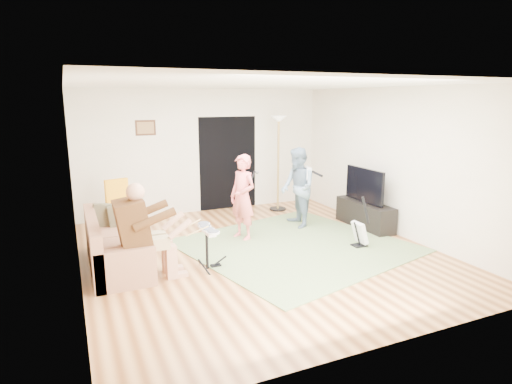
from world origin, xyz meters
The scene contains 19 objects.
floor centered at (0.00, 0.00, 0.00)m, with size 6.00×6.00×0.00m, color brown.
walls centered at (0.00, 0.00, 1.35)m, with size 5.50×6.00×2.70m, color silver, non-canonical shape.
ceiling centered at (0.00, 0.00, 2.70)m, with size 6.00×6.00×0.00m, color white.
window_blinds centered at (-2.74, 0.20, 1.55)m, with size 2.05×2.05×0.00m, color brown.
doorway centered at (0.55, 2.99, 1.05)m, with size 2.10×2.10×0.00m, color black.
picture_frame centered at (-1.25, 2.99, 1.90)m, with size 0.42×0.03×0.32m, color #3F2314.
area_rug centered at (0.69, 0.05, 0.01)m, with size 3.38×3.28×0.02m, color #627B4B.
sofa centered at (-2.29, 0.37, 0.26)m, with size 0.81×1.96×0.79m.
drummer centered at (-1.87, -0.28, 0.54)m, with size 0.90×0.50×1.39m.
drum_kit centered at (-1.00, -0.28, 0.29)m, with size 0.36×0.64×0.66m.
singer centered at (0.02, 0.81, 0.77)m, with size 0.56×0.37×1.54m, color #FA6C6D.
microphone centered at (0.22, 0.81, 1.15)m, with size 0.06×0.06×0.24m, color black, non-canonical shape.
guitarist centered at (1.29, 1.06, 0.79)m, with size 0.76×0.60×1.57m, color slate.
guitar_held centered at (1.49, 1.06, 1.07)m, with size 0.12×0.60×0.26m, color silver, non-canonical shape.
guitar_spare centered at (1.69, -0.42, 0.25)m, with size 0.32×0.29×0.88m.
torchiere_lamp centered at (1.53, 2.39, 1.45)m, with size 0.38×0.38×2.12m.
dining_chair centered at (-1.95, 1.85, 0.37)m, with size 0.54×0.57×1.05m.
tv_cabinet centered at (2.50, 0.50, 0.25)m, with size 0.40×1.40×0.50m, color black.
television centered at (2.45, 0.50, 0.85)m, with size 0.06×1.08×0.65m, color black.
Camera 1 is at (-2.77, -6.08, 2.49)m, focal length 30.00 mm.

